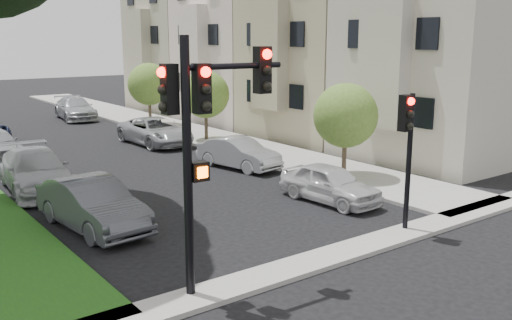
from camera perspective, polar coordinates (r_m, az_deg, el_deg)
ground at (r=13.17m, az=13.42°, el=-12.30°), size 140.00×140.00×0.00m
sidewalk_right at (r=35.82m, az=-9.57°, el=3.52°), size 3.50×44.00×0.12m
sidewalk_cross at (r=14.39m, az=7.26°, el=-9.63°), size 60.00×1.00×0.12m
house_a at (r=26.82m, az=18.42°, el=14.94°), size 7.70×7.55×15.97m
house_b at (r=31.76m, az=6.93°, el=14.95°), size 7.70×7.55×15.97m
house_c at (r=37.56m, az=-1.23°, el=14.60°), size 7.70×7.55×15.97m
house_d at (r=43.87m, az=-7.10°, el=14.18°), size 7.70×7.55×15.97m
small_tree_a at (r=21.93m, az=8.94°, el=4.41°), size 2.47×2.47×3.70m
small_tree_b at (r=29.79m, az=-5.06°, el=6.55°), size 2.46×2.46×3.70m
small_tree_c at (r=35.47m, az=-10.66°, el=7.46°), size 2.56×2.56×3.84m
traffic_signal_main at (r=11.58m, az=-5.22°, el=4.00°), size 2.65×0.68×5.43m
traffic_signal_secondary at (r=15.97m, az=14.89°, el=2.21°), size 0.48×0.39×3.91m
car_parked_0 at (r=19.05m, az=7.40°, el=-2.34°), size 1.71×3.80×1.27m
car_parked_1 at (r=23.76m, az=-1.76°, el=0.69°), size 2.06×4.06×1.28m
car_parked_2 at (r=29.47m, az=-10.02°, el=2.86°), size 2.39×4.95×1.36m
car_parked_4 at (r=39.75m, az=-17.62°, el=4.93°), size 2.60×5.17×1.44m
car_parked_5 at (r=16.90m, az=-16.05°, el=-4.29°), size 1.97×4.55×1.45m
car_parked_6 at (r=21.68m, az=-21.14°, el=-1.01°), size 2.51×5.22×1.47m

